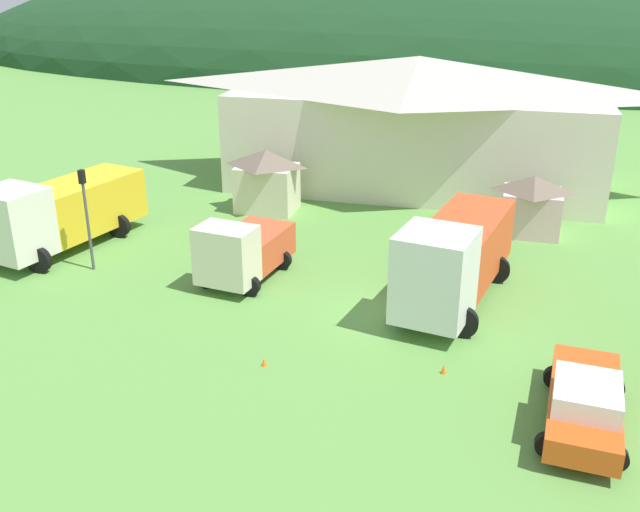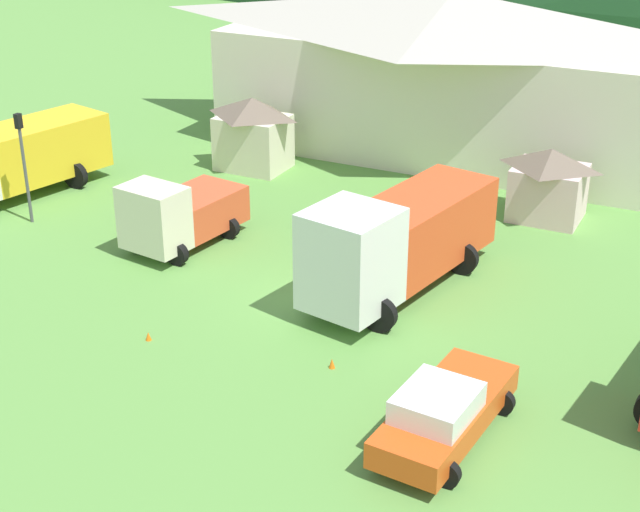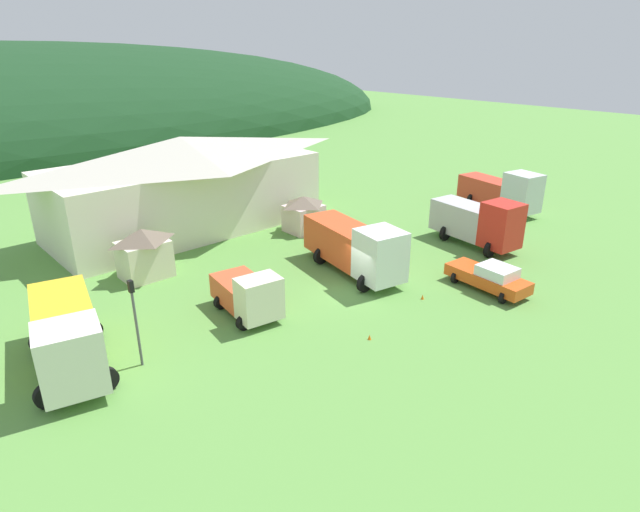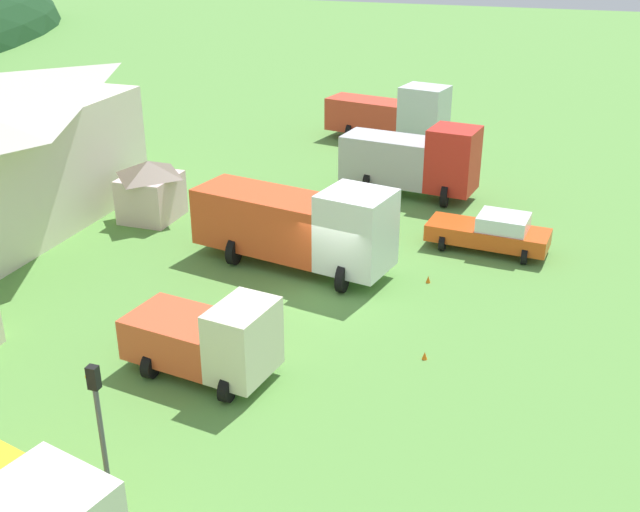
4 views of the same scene
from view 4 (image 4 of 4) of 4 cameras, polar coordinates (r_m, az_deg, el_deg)
ground_plane at (r=28.64m, az=0.35°, el=-2.83°), size 200.00×200.00×0.00m
play_shed_pink at (r=36.09m, az=-12.56°, el=4.91°), size 2.83×2.50×2.79m
light_truck_cream at (r=23.46m, az=-8.25°, el=-6.10°), size 3.07×4.91×2.64m
heavy_rig_white at (r=30.05m, az=-1.52°, el=2.39°), size 4.13×8.55×3.60m
crane_truck_red at (r=38.48m, az=7.16°, el=7.18°), size 3.54×6.99×3.68m
tow_truck_silver at (r=47.59m, az=5.58°, el=10.51°), size 3.86×7.81×3.72m
service_pickup_orange at (r=32.76m, az=12.68°, el=1.75°), size 2.57×5.17×1.66m
traffic_light_west at (r=17.96m, az=-16.07°, el=-12.39°), size 0.20×0.32×4.25m
traffic_cone_near_pickup at (r=29.77m, az=8.08°, el=-1.98°), size 0.36×0.36×0.58m
traffic_cone_mid_row at (r=24.85m, az=7.82°, el=-7.65°), size 0.36×0.36×0.53m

